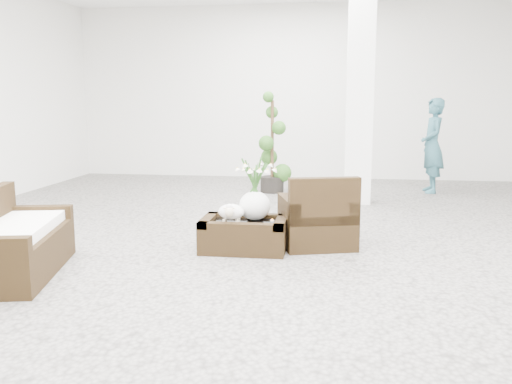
# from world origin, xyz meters

# --- Properties ---
(ground) EXTENTS (11.00, 11.00, 0.00)m
(ground) POSITION_xyz_m (0.00, 0.00, 0.00)
(ground) COLOR gray
(ground) RESTS_ON ground
(column) EXTENTS (0.40, 0.40, 3.50)m
(column) POSITION_xyz_m (1.20, 2.80, 1.75)
(column) COLOR white
(column) RESTS_ON ground
(coffee_table) EXTENTS (0.90, 0.60, 0.31)m
(coffee_table) POSITION_xyz_m (-0.11, -0.20, 0.16)
(coffee_table) COLOR black
(coffee_table) RESTS_ON ground
(sheep_figurine) EXTENTS (0.28, 0.23, 0.21)m
(sheep_figurine) POSITION_xyz_m (-0.23, -0.30, 0.42)
(sheep_figurine) COLOR white
(sheep_figurine) RESTS_ON coffee_table
(planter_narcissus) EXTENTS (0.44, 0.44, 0.80)m
(planter_narcissus) POSITION_xyz_m (-0.01, -0.10, 0.71)
(planter_narcissus) COLOR white
(planter_narcissus) RESTS_ON coffee_table
(tealight) EXTENTS (0.04, 0.04, 0.03)m
(tealight) POSITION_xyz_m (0.19, -0.18, 0.33)
(tealight) COLOR white
(tealight) RESTS_ON coffee_table
(armchair) EXTENTS (0.92, 0.90, 0.80)m
(armchair) POSITION_xyz_m (0.65, 0.11, 0.40)
(armchair) COLOR black
(armchair) RESTS_ON ground
(loveseat) EXTENTS (0.99, 1.56, 0.77)m
(loveseat) POSITION_xyz_m (-2.05, -1.30, 0.38)
(loveseat) COLOR black
(loveseat) RESTS_ON ground
(topiary) EXTENTS (0.45, 0.45, 1.71)m
(topiary) POSITION_xyz_m (-0.23, 3.60, 0.85)
(topiary) COLOR #274F19
(topiary) RESTS_ON ground
(shopper) EXTENTS (0.42, 0.62, 1.64)m
(shopper) POSITION_xyz_m (2.52, 3.96, 0.82)
(shopper) COLOR #305F6C
(shopper) RESTS_ON ground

